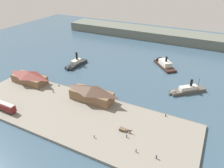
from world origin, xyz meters
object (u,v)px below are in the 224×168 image
Objects in this scene: ferry_moored_west at (163,63)px; ferry_moored_east at (75,64)px; ferry_near_quay at (184,91)px; mooring_post_east at (59,86)px; horse_cart at (125,130)px; pedestrian_walking_east at (94,136)px; pedestrian_walking_west at (127,136)px; pedestrian_near_east_shed at (136,151)px; street_tram at (6,107)px; pedestrian_standing_center at (156,157)px; pedestrian_near_cart at (53,91)px; ferry_shed_west_terminal at (29,77)px; ferry_shed_customs_shed at (92,94)px; mooring_post_center_west at (166,115)px.

ferry_moored_east is at bearing -150.85° from ferry_moored_west.
mooring_post_east is at bearing -157.25° from ferry_near_quay.
ferry_near_quay reaches higher than horse_cart.
pedestrian_walking_west reaches higher than pedestrian_walking_east.
pedestrian_near_east_shed is 61.35m from mooring_post_east.
pedestrian_standing_center is at bearing 3.64° from street_tram.
pedestrian_near_cart is at bearing -72.41° from ferry_moored_east.
street_tram is at bearing -64.99° from ferry_shed_west_terminal.
pedestrian_near_cart reaches higher than mooring_post_east.
ferry_shed_west_terminal is at bearing 165.47° from pedestrian_standing_center.
pedestrian_near_east_shed is (32.00, -21.74, -3.10)m from ferry_shed_customs_shed.
pedestrian_standing_center is at bearing -82.80° from mooring_post_center_west.
pedestrian_walking_east is at bearing -115.23° from ferry_near_quay.
pedestrian_near_east_shed is at bearing -81.44° from ferry_moored_west.
ferry_shed_west_terminal is 86.68m from ferry_near_quay.
pedestrian_near_cart is (-22.31, -2.90, -3.02)m from ferry_shed_customs_shed.
pedestrian_standing_center is at bearing -28.41° from ferry_shed_customs_shed.
pedestrian_walking_west is 53.71m from mooring_post_east.
ferry_moored_east is (-65.20, 53.17, -0.34)m from pedestrian_near_east_shed.
pedestrian_walking_west reaches higher than mooring_post_center_west.
ferry_moored_west reaches higher than pedestrian_near_east_shed.
ferry_shed_west_terminal is at bearing 166.62° from pedestrian_walking_west.
ferry_shed_west_terminal is at bearing -159.39° from ferry_near_quay.
pedestrian_walking_east is 1.68× the size of mooring_post_center_west.
street_tram is at bearing -176.35° from pedestrian_near_east_shed.
street_tram is 61.85m from pedestrian_near_east_shed.
ferry_moored_east is (-69.39, 27.66, -0.07)m from mooring_post_center_west.
pedestrian_near_cart is at bearing 164.40° from pedestrian_walking_west.
ferry_moored_west reaches higher than street_tram.
ferry_shed_customs_shed reaches higher than pedestrian_walking_east.
ferry_near_quay is at bearing 37.34° from ferry_shed_customs_shed.
ferry_near_quay reaches higher than mooring_post_east.
pedestrian_walking_west is at bearing -32.23° from ferry_shed_customs_shed.
ferry_moored_west is at bearing 45.04° from ferry_shed_west_terminal.
ferry_shed_west_terminal is 11.89× the size of pedestrian_near_cart.
ferry_moored_east is at bearing 75.30° from ferry_shed_west_terminal.
ferry_moored_west is (4.75, 83.16, -0.41)m from pedestrian_walking_east.
pedestrian_walking_west is 0.08× the size of ferry_moored_east.
pedestrian_walking_east is at bearing -177.62° from pedestrian_standing_center.
ferry_near_quay is (39.55, 30.17, -3.62)m from ferry_shed_customs_shed.
ferry_near_quay is (63.42, 26.59, -0.25)m from mooring_post_east.
ferry_near_quay is (7.54, 51.91, -0.52)m from pedestrian_near_east_shed.
street_tram is at bearing -176.36° from pedestrian_standing_center.
horse_cart is (65.58, -13.27, -2.56)m from ferry_shed_west_terminal.
ferry_moored_east reaches higher than street_tram.
horse_cart reaches higher than pedestrian_near_east_shed.
mooring_post_east is at bearing 171.47° from ferry_shed_customs_shed.
pedestrian_walking_east is at bearing -152.04° from pedestrian_walking_west.
street_tram reaches higher than pedestrian_standing_center.
pedestrian_near_cart is 1.10× the size of pedestrian_near_east_shed.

